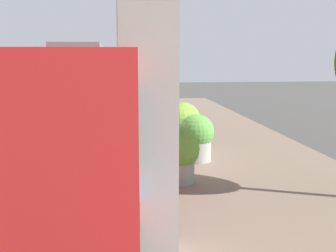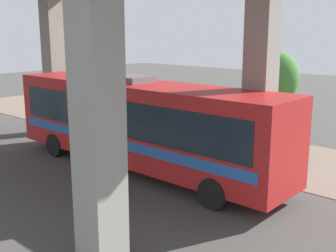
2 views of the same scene
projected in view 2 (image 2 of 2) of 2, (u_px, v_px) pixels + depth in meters
The scene contains 9 objects.
ground_plane at pixel (144, 150), 19.44m from camera, with size 80.00×80.00×0.00m, color #474442.
sidewalk_strip at pixel (185, 138), 21.62m from camera, with size 6.00×40.00×0.02m.
bus at pixel (139, 120), 16.34m from camera, with size 2.69×12.62×3.69m.
fire_hydrant at pixel (83, 118), 24.02m from camera, with size 0.53×0.25×1.04m.
planter_front at pixel (164, 128), 20.43m from camera, with size 1.12×1.12×1.53m.
planter_middle at pixel (137, 122), 21.32m from camera, with size 1.35×1.35×1.74m.
planter_back at pixel (98, 120), 22.30m from camera, with size 1.13×1.13×1.54m.
planter_extra at pixel (188, 139), 18.28m from camera, with size 1.17×1.17×1.54m.
street_tree_near at pixel (277, 78), 19.68m from camera, with size 1.98×1.98×4.44m.
Camera 2 is at (13.19, 13.34, 5.34)m, focal length 45.00 mm.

